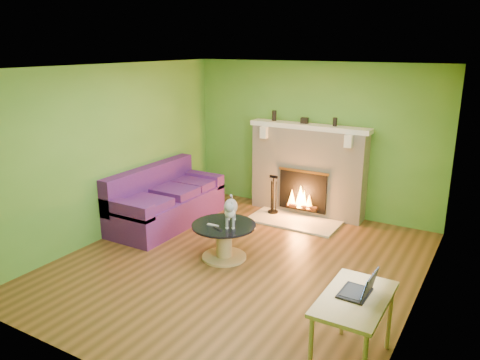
# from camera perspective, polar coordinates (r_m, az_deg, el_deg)

# --- Properties ---
(floor) EXTENTS (5.00, 5.00, 0.00)m
(floor) POSITION_cam_1_polar(r_m,az_deg,el_deg) (6.46, -0.04, -10.12)
(floor) COLOR #523517
(floor) RESTS_ON ground
(ceiling) EXTENTS (5.00, 5.00, 0.00)m
(ceiling) POSITION_cam_1_polar(r_m,az_deg,el_deg) (5.80, -0.05, 13.58)
(ceiling) COLOR white
(ceiling) RESTS_ON wall_back
(wall_back) EXTENTS (5.00, 0.00, 5.00)m
(wall_back) POSITION_cam_1_polar(r_m,az_deg,el_deg) (8.20, 8.88, 5.01)
(wall_back) COLOR #4A892D
(wall_back) RESTS_ON floor
(wall_front) EXTENTS (5.00, 0.00, 5.00)m
(wall_front) POSITION_cam_1_polar(r_m,az_deg,el_deg) (4.16, -17.92, -6.76)
(wall_front) COLOR #4A892D
(wall_front) RESTS_ON floor
(wall_left) EXTENTS (0.00, 5.00, 5.00)m
(wall_left) POSITION_cam_1_polar(r_m,az_deg,el_deg) (7.37, -15.33, 3.36)
(wall_left) COLOR #4A892D
(wall_left) RESTS_ON floor
(wall_right) EXTENTS (0.00, 5.00, 5.00)m
(wall_right) POSITION_cam_1_polar(r_m,az_deg,el_deg) (5.28, 21.53, -2.23)
(wall_right) COLOR #4A892D
(wall_right) RESTS_ON floor
(window_frame) EXTENTS (0.00, 1.20, 1.20)m
(window_frame) POSITION_cam_1_polar(r_m,az_deg,el_deg) (4.35, 19.76, -2.39)
(window_frame) COLOR silver
(window_frame) RESTS_ON wall_right
(window_pane) EXTENTS (0.00, 1.06, 1.06)m
(window_pane) POSITION_cam_1_polar(r_m,az_deg,el_deg) (4.36, 19.65, -2.37)
(window_pane) COLOR white
(window_pane) RESTS_ON wall_right
(fireplace) EXTENTS (2.10, 0.46, 1.58)m
(fireplace) POSITION_cam_1_polar(r_m,az_deg,el_deg) (8.15, 8.24, 1.15)
(fireplace) COLOR beige
(fireplace) RESTS_ON floor
(hearth) EXTENTS (1.50, 0.75, 0.03)m
(hearth) POSITION_cam_1_polar(r_m,az_deg,el_deg) (7.93, 6.59, -4.97)
(hearth) COLOR beige
(hearth) RESTS_ON floor
(mantel) EXTENTS (2.10, 0.28, 0.08)m
(mantel) POSITION_cam_1_polar(r_m,az_deg,el_deg) (7.97, 8.41, 6.46)
(mantel) COLOR white
(mantel) RESTS_ON fireplace
(sofa) EXTENTS (0.94, 2.08, 0.93)m
(sofa) POSITION_cam_1_polar(r_m,az_deg,el_deg) (7.85, -9.21, -2.62)
(sofa) COLOR #4B1A66
(sofa) RESTS_ON floor
(coffee_table) EXTENTS (0.88, 0.88, 0.50)m
(coffee_table) POSITION_cam_1_polar(r_m,az_deg,el_deg) (6.50, -1.96, -7.17)
(coffee_table) COLOR tan
(coffee_table) RESTS_ON floor
(desk) EXTENTS (0.56, 0.96, 0.71)m
(desk) POSITION_cam_1_polar(r_m,az_deg,el_deg) (4.44, 13.78, -14.65)
(desk) COLOR tan
(desk) RESTS_ON floor
(cat) EXTENTS (0.52, 0.69, 0.41)m
(cat) POSITION_cam_1_polar(r_m,az_deg,el_deg) (6.35, -1.15, -3.70)
(cat) COLOR slate
(cat) RESTS_ON coffee_table
(remote_silver) EXTENTS (0.17, 0.05, 0.02)m
(remote_silver) POSITION_cam_1_polar(r_m,az_deg,el_deg) (6.37, -3.33, -5.53)
(remote_silver) COLOR gray
(remote_silver) RESTS_ON coffee_table
(remote_black) EXTENTS (0.16, 0.11, 0.02)m
(remote_black) POSITION_cam_1_polar(r_m,az_deg,el_deg) (6.27, -2.71, -5.92)
(remote_black) COLOR black
(remote_black) RESTS_ON coffee_table
(laptop) EXTENTS (0.30, 0.33, 0.24)m
(laptop) POSITION_cam_1_polar(r_m,az_deg,el_deg) (4.39, 13.91, -11.94)
(laptop) COLOR black
(laptop) RESTS_ON desk
(fire_tools) EXTENTS (0.18, 0.18, 0.68)m
(fire_tools) POSITION_cam_1_polar(r_m,az_deg,el_deg) (8.13, 4.08, -1.72)
(fire_tools) COLOR black
(fire_tools) RESTS_ON hearth
(mantel_vase_left) EXTENTS (0.08, 0.08, 0.18)m
(mantel_vase_left) POSITION_cam_1_polar(r_m,az_deg,el_deg) (8.24, 4.19, 7.83)
(mantel_vase_left) COLOR black
(mantel_vase_left) RESTS_ON mantel
(mantel_vase_right) EXTENTS (0.07, 0.07, 0.14)m
(mantel_vase_right) POSITION_cam_1_polar(r_m,az_deg,el_deg) (7.83, 11.51, 6.95)
(mantel_vase_right) COLOR black
(mantel_vase_right) RESTS_ON mantel
(mantel_box) EXTENTS (0.12, 0.08, 0.10)m
(mantel_box) POSITION_cam_1_polar(r_m,az_deg,el_deg) (8.02, 7.87, 7.19)
(mantel_box) COLOR black
(mantel_box) RESTS_ON mantel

